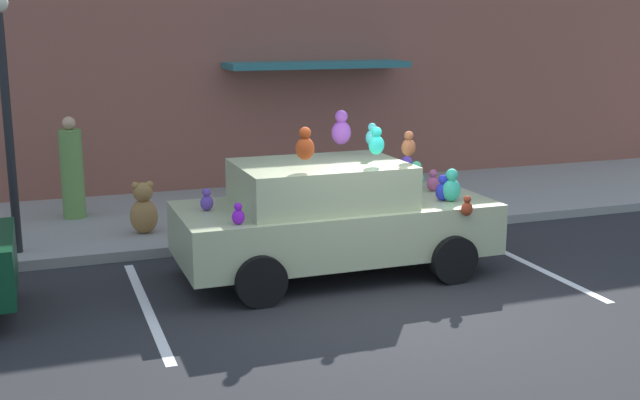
{
  "coord_description": "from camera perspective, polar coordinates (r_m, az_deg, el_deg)",
  "views": [
    {
      "loc": [
        -3.89,
        -8.21,
        3.34
      ],
      "look_at": [
        -0.15,
        2.08,
        0.9
      ],
      "focal_mm": 44.58,
      "sensor_mm": 36.0,
      "label": 1
    }
  ],
  "objects": [
    {
      "name": "parking_stripe_rear",
      "position": [
        9.86,
        -12.36,
        -7.52
      ],
      "size": [
        0.12,
        3.6,
        0.01
      ],
      "primitive_type": "cube",
      "color": "silver",
      "rests_on": "ground"
    },
    {
      "name": "sidewalk",
      "position": [
        14.15,
        -3.47,
        -0.79
      ],
      "size": [
        24.0,
        4.0,
        0.15
      ],
      "primitive_type": "cube",
      "color": "gray",
      "rests_on": "ground"
    },
    {
      "name": "plush_covered_car",
      "position": [
        10.68,
        0.91,
        -1.17
      ],
      "size": [
        4.22,
        2.04,
        2.16
      ],
      "color": "#A5B285",
      "rests_on": "ground"
    },
    {
      "name": "street_lamp_post",
      "position": [
        11.75,
        -21.66,
        7.0
      ],
      "size": [
        0.28,
        0.28,
        3.61
      ],
      "color": "black",
      "rests_on": "sidewalk"
    },
    {
      "name": "parking_stripe_front",
      "position": [
        11.75,
        14.56,
        -4.35
      ],
      "size": [
        0.12,
        3.6,
        0.01
      ],
      "primitive_type": "cube",
      "color": "silver",
      "rests_on": "ground"
    },
    {
      "name": "teddy_bear_on_sidewalk",
      "position": [
        12.57,
        -12.55,
        -0.66
      ],
      "size": [
        0.43,
        0.36,
        0.82
      ],
      "color": "#9E723D",
      "rests_on": "sidewalk"
    },
    {
      "name": "storefront_building",
      "position": [
        15.84,
        -5.84,
        11.97
      ],
      "size": [
        24.0,
        1.25,
        6.4
      ],
      "color": "brown",
      "rests_on": "ground"
    },
    {
      "name": "pedestrian_near_shopfront",
      "position": [
        13.82,
        -17.37,
        1.95
      ],
      "size": [
        0.37,
        0.37,
        1.7
      ],
      "color": "#649147",
      "rests_on": "sidewalk"
    },
    {
      "name": "ground_plane",
      "position": [
        9.68,
        5.09,
        -7.67
      ],
      "size": [
        60.0,
        60.0,
        0.0
      ],
      "primitive_type": "plane",
      "color": "#262628"
    }
  ]
}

